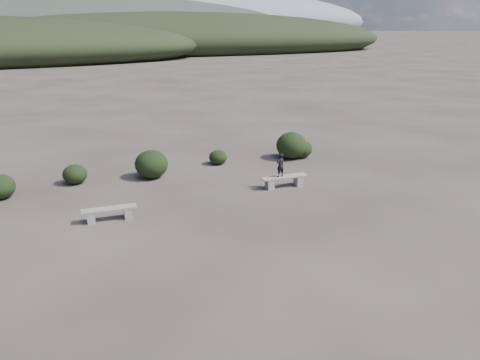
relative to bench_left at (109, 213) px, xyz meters
name	(u,v)px	position (x,y,z in m)	size (l,w,h in m)	color
ground	(279,247)	(4.34, -4.34, -0.29)	(1200.00, 1200.00, 0.00)	#332C27
bench_left	(109,213)	(0.00, 0.00, 0.00)	(1.91, 0.55, 0.47)	gray
bench_right	(284,181)	(7.32, 0.50, 0.02)	(2.04, 0.56, 0.50)	gray
seated_person	(280,165)	(7.12, 0.52, 0.72)	(0.37, 0.24, 1.00)	black
shrub_a	(75,174)	(-0.60, 4.76, 0.14)	(1.03, 1.03, 0.84)	black
shrub_b	(151,164)	(2.61, 4.18, 0.34)	(1.47, 1.47, 1.26)	black
shrub_c	(218,157)	(6.13, 4.94, 0.07)	(0.89, 0.89, 0.71)	black
shrub_d	(291,145)	(9.96, 4.35, 0.40)	(1.56, 1.56, 1.36)	black
shrub_e	(302,149)	(10.53, 4.26, 0.17)	(1.09, 1.09, 0.91)	black
shrub_f	(0,187)	(-3.49, 4.07, 0.20)	(1.15, 1.15, 0.98)	black
mountain_ridges	(9,20)	(-3.14, 334.72, 10.55)	(500.00, 400.00, 56.00)	black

